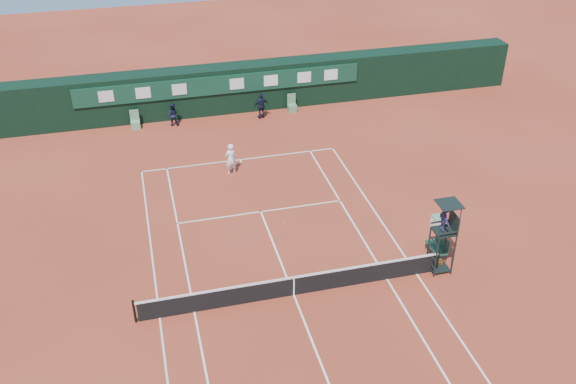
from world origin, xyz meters
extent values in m
plane|color=#A63D27|center=(0.00, 0.00, 0.00)|extent=(90.00, 90.00, 0.00)
cube|color=silver|center=(0.00, 11.88, 0.01)|extent=(11.05, 0.08, 0.01)
cube|color=white|center=(5.49, 0.00, 0.01)|extent=(0.08, 23.85, 0.01)
cube|color=silver|center=(-5.49, 0.00, 0.01)|extent=(0.08, 23.85, 0.01)
cube|color=white|center=(4.12, 0.00, 0.01)|extent=(0.08, 23.85, 0.01)
cube|color=white|center=(-4.12, 0.00, 0.01)|extent=(0.08, 23.85, 0.01)
cube|color=silver|center=(0.00, 6.40, 0.01)|extent=(8.31, 0.08, 0.01)
cube|color=white|center=(0.00, 0.00, 0.01)|extent=(0.08, 12.88, 0.01)
cube|color=white|center=(0.00, 11.73, 0.01)|extent=(0.08, 0.30, 0.01)
cube|color=black|center=(0.00, 0.00, 0.45)|extent=(12.60, 0.04, 0.90)
cube|color=white|center=(0.00, 0.00, 0.93)|extent=(12.80, 0.06, 0.08)
cube|color=white|center=(0.00, 0.00, 0.46)|extent=(0.06, 0.05, 0.92)
cylinder|color=black|center=(6.40, 0.00, 0.55)|extent=(0.10, 0.10, 1.10)
cylinder|color=black|center=(-6.40, 0.00, 0.55)|extent=(0.10, 0.10, 1.10)
cube|color=black|center=(0.00, 18.75, 1.50)|extent=(40.00, 1.50, 3.00)
cube|color=#0F3A26|center=(0.00, 17.94, 2.10)|extent=(18.00, 0.10, 1.20)
cube|color=silver|center=(-7.00, 17.87, 2.10)|extent=(0.90, 0.04, 0.70)
cube|color=silver|center=(-4.80, 17.87, 2.10)|extent=(0.90, 0.04, 0.70)
cube|color=silver|center=(-2.60, 17.87, 2.10)|extent=(0.90, 0.04, 0.70)
cube|color=silver|center=(1.00, 17.87, 2.10)|extent=(0.90, 0.04, 0.70)
cube|color=white|center=(3.20, 17.87, 2.10)|extent=(0.90, 0.04, 0.70)
cube|color=silver|center=(5.40, 17.87, 2.10)|extent=(0.90, 0.04, 0.70)
cube|color=white|center=(7.20, 17.87, 2.10)|extent=(0.90, 0.04, 0.70)
cube|color=#63986B|center=(-5.50, 17.45, 0.23)|extent=(0.55, 0.50, 0.46)
cube|color=#55815F|center=(-5.50, 17.67, 0.80)|extent=(0.55, 0.06, 0.70)
cube|color=#56835C|center=(4.50, 17.45, 0.23)|extent=(0.55, 0.50, 0.46)
cube|color=#537F58|center=(4.50, 17.67, 0.80)|extent=(0.55, 0.06, 0.70)
cylinder|color=black|center=(6.11, -0.35, 1.00)|extent=(0.07, 0.07, 2.00)
cylinder|color=black|center=(6.11, 0.45, 1.00)|extent=(0.07, 0.07, 2.00)
cylinder|color=black|center=(6.91, -0.35, 1.00)|extent=(0.07, 0.07, 2.00)
cylinder|color=black|center=(6.91, 0.45, 1.00)|extent=(0.07, 0.07, 2.00)
cube|color=black|center=(6.51, 0.05, 2.04)|extent=(0.85, 0.85, 0.08)
cube|color=black|center=(6.91, 0.05, 2.45)|extent=(0.06, 0.85, 0.80)
cube|color=black|center=(6.51, -0.37, 2.25)|extent=(0.85, 0.05, 0.06)
cube|color=black|center=(6.51, 0.47, 2.25)|extent=(0.85, 0.05, 0.06)
cylinder|color=black|center=(6.91, -0.35, 2.90)|extent=(0.04, 0.04, 1.00)
cylinder|color=black|center=(6.91, 0.45, 2.90)|extent=(0.04, 0.04, 1.00)
cube|color=black|center=(6.56, 0.05, 3.40)|extent=(0.95, 0.95, 0.04)
cube|color=black|center=(6.51, 0.05, 0.15)|extent=(0.80, 0.80, 0.05)
cube|color=black|center=(6.11, 0.05, 0.40)|extent=(0.04, 0.80, 0.04)
cube|color=black|center=(6.11, 0.05, 0.80)|extent=(0.04, 0.80, 0.04)
cube|color=black|center=(6.11, 0.05, 1.20)|extent=(0.04, 0.80, 0.04)
cube|color=black|center=(6.11, 0.05, 1.60)|extent=(0.04, 0.80, 0.04)
imported|color=#1A1932|center=(6.46, 0.05, 2.72)|extent=(0.47, 0.82, 1.28)
cube|color=#183E2B|center=(6.83, 1.00, 0.45)|extent=(0.55, 1.20, 0.08)
cube|color=#183C29|center=(7.08, 1.00, 0.80)|extent=(0.06, 1.20, 0.60)
cylinder|color=black|center=(6.61, 0.45, 0.20)|extent=(0.04, 0.04, 0.41)
cylinder|color=black|center=(7.05, 0.45, 0.20)|extent=(0.04, 0.04, 0.41)
cylinder|color=black|center=(6.61, 1.55, 0.20)|extent=(0.04, 0.04, 0.41)
cylinder|color=black|center=(7.05, 1.55, 0.20)|extent=(0.04, 0.04, 0.41)
cube|color=black|center=(6.70, 0.48, 0.13)|extent=(0.51, 0.77, 0.27)
cube|color=white|center=(7.87, 2.94, 0.30)|extent=(0.55, 0.55, 0.60)
cube|color=#5B8C64|center=(7.87, 2.94, 0.62)|extent=(0.57, 0.57, 0.05)
sphere|color=#ABC92E|center=(0.88, 5.22, 0.03)|extent=(0.07, 0.07, 0.07)
imported|color=white|center=(-0.74, 10.52, 0.89)|extent=(0.75, 0.60, 1.78)
imported|color=black|center=(-3.19, 17.32, 0.73)|extent=(0.81, 0.69, 1.46)
imported|color=black|center=(2.35, 16.93, 0.85)|extent=(1.05, 0.58, 1.70)
camera|label=1|loc=(-5.24, -19.54, 17.61)|focal=40.00mm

